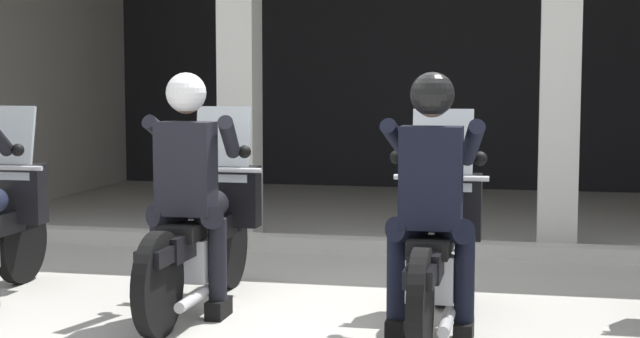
{
  "coord_description": "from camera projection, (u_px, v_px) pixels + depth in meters",
  "views": [
    {
      "loc": [
        1.33,
        -5.99,
        1.54
      ],
      "look_at": [
        0.0,
        0.18,
        0.95
      ],
      "focal_mm": 53.62,
      "sensor_mm": 36.0,
      "label": 1
    }
  ],
  "objects": [
    {
      "name": "police_officer_center_right",
      "position": [
        432.0,
        182.0,
        5.6
      ],
      "size": [
        0.63,
        0.61,
        1.58
      ],
      "rotation": [
        0.0,
        0.0,
        -0.01
      ],
      "color": "black",
      "rests_on": "ground"
    },
    {
      "name": "ground_plane",
      "position": [
        382.0,
        240.0,
        9.17
      ],
      "size": [
        80.0,
        80.0,
        0.0
      ],
      "primitive_type": "plane",
      "color": "#A8A59E"
    },
    {
      "name": "motorcycle_center_left",
      "position": [
        203.0,
        233.0,
        6.48
      ],
      "size": [
        0.62,
        2.04,
        1.35
      ],
      "rotation": [
        0.0,
        0.0,
        0.1
      ],
      "color": "black",
      "rests_on": "ground"
    },
    {
      "name": "police_officer_center_left",
      "position": [
        188.0,
        173.0,
        6.16
      ],
      "size": [
        0.63,
        0.61,
        1.58
      ],
      "rotation": [
        0.0,
        0.0,
        0.1
      ],
      "color": "black",
      "rests_on": "ground"
    },
    {
      "name": "station_building",
      "position": [
        425.0,
        23.0,
        11.46
      ],
      "size": [
        10.07,
        5.35,
        3.47
      ],
      "color": "black",
      "rests_on": "ground"
    },
    {
      "name": "kerb_strip",
      "position": [
        385.0,
        246.0,
        8.51
      ],
      "size": [
        9.57,
        0.24,
        0.12
      ],
      "primitive_type": "cube",
      "color": "#B7B5AD",
      "rests_on": "ground"
    },
    {
      "name": "motorcycle_center_right",
      "position": [
        435.0,
        248.0,
        5.92
      ],
      "size": [
        0.62,
        2.04,
        1.35
      ],
      "rotation": [
        0.0,
        0.0,
        -0.01
      ],
      "color": "black",
      "rests_on": "ground"
    }
  ]
}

